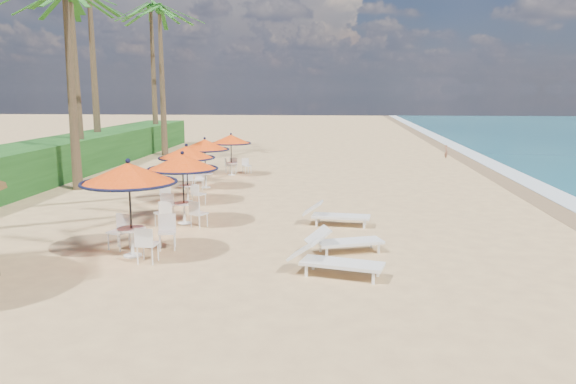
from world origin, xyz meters
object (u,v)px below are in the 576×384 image
object	(u,v)px
station_2	(186,158)
lounger_near	(333,260)
station_1	(181,171)
station_4	(232,144)
station_0	(131,185)
lounger_mid	(342,241)
station_3	(204,149)
lounger_far	(334,214)

from	to	relation	value
station_2	lounger_near	xyz separation A→B (m)	(5.64, -8.16, -1.35)
station_1	station_4	size ratio (longest dim) A/B	1.11
station_0	station_1	size ratio (longest dim) A/B	1.09
station_2	lounger_mid	size ratio (longest dim) A/B	1.05
station_3	lounger_far	distance (m)	8.72
station_0	station_4	size ratio (longest dim) A/B	1.20
station_2	station_3	size ratio (longest dim) A/B	1.01
station_0	station_4	bearing A→B (deg)	90.23
station_0	lounger_near	xyz separation A→B (m)	(5.17, -1.15, -1.50)
station_2	station_3	xyz separation A→B (m)	(-0.09, 3.20, -0.01)
station_4	lounger_far	distance (m)	11.65
lounger_near	lounger_mid	distance (m)	1.86
station_3	station_4	xyz separation A→B (m)	(0.51, 3.93, -0.15)
lounger_mid	lounger_far	xyz separation A→B (m)	(-0.23, 3.09, 0.01)
station_1	lounger_far	xyz separation A→B (m)	(4.86, 0.23, -1.37)
station_0	lounger_near	distance (m)	5.50
station_1	station_3	distance (m)	6.71
station_1	lounger_near	world-z (taller)	station_1
station_0	station_2	size ratio (longest dim) A/B	1.14
station_4	lounger_mid	world-z (taller)	station_4
lounger_far	lounger_mid	bearing A→B (deg)	-79.48
station_2	lounger_near	size ratio (longest dim) A/B	0.97
station_3	lounger_mid	world-z (taller)	station_3
lounger_far	station_4	bearing A→B (deg)	123.12
station_1	lounger_near	size ratio (longest dim) A/B	1.02
station_0	station_3	xyz separation A→B (m)	(-0.57, 10.21, -0.17)
lounger_near	lounger_mid	size ratio (longest dim) A/B	1.08
station_0	station_2	world-z (taller)	station_0
station_3	lounger_near	size ratio (longest dim) A/B	0.97
station_2	lounger_near	bearing A→B (deg)	-55.32
station_1	lounger_mid	distance (m)	6.00
station_1	station_2	distance (m)	3.53
station_2	station_4	xyz separation A→B (m)	(0.42, 7.13, -0.16)
station_0	lounger_mid	bearing A→B (deg)	7.38
lounger_near	lounger_far	xyz separation A→B (m)	(0.00, 4.94, -0.01)
station_2	station_0	bearing A→B (deg)	-86.11
lounger_near	lounger_mid	world-z (taller)	lounger_near
station_3	lounger_far	size ratio (longest dim) A/B	1.02
lounger_near	lounger_far	world-z (taller)	lounger_near
station_1	station_4	bearing A→B (deg)	91.97
lounger_near	station_1	bearing A→B (deg)	150.07
station_3	station_4	distance (m)	3.96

